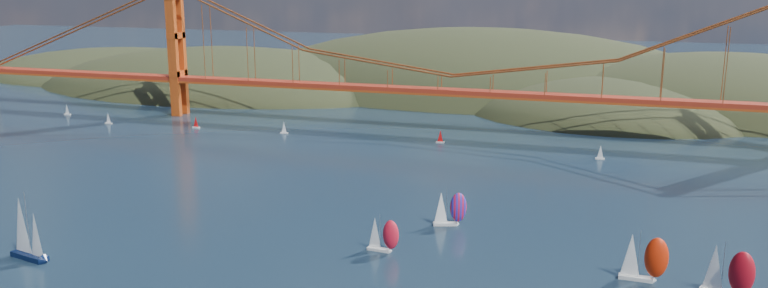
% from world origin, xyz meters
% --- Properties ---
extents(headlands, '(725.00, 225.00, 96.00)m').
position_xyz_m(headlands, '(44.95, 278.29, -12.46)').
color(headlands, black).
rests_on(headlands, ground).
extents(bridge, '(552.00, 12.00, 55.00)m').
position_xyz_m(bridge, '(-1.75, 180.00, 32.23)').
color(bridge, maroon).
rests_on(bridge, ground).
extents(sloop_navy, '(10.21, 6.62, 15.20)m').
position_xyz_m(sloop_navy, '(-60.13, 24.69, 6.71)').
color(sloop_navy, black).
rests_on(sloop_navy, ground).
extents(racer_0, '(7.56, 3.35, 8.57)m').
position_xyz_m(racer_0, '(12.27, 51.70, 4.05)').
color(racer_0, silver).
rests_on(racer_0, ground).
extents(racer_1, '(9.38, 3.87, 10.74)m').
position_xyz_m(racer_1, '(67.16, 51.97, 5.08)').
color(racer_1, silver).
rests_on(racer_1, ground).
extents(racer_2, '(9.81, 6.41, 10.97)m').
position_xyz_m(racer_2, '(82.36, 49.05, 5.18)').
color(racer_2, silver).
rests_on(racer_2, ground).
extents(racer_rwb, '(8.43, 5.24, 9.43)m').
position_xyz_m(racer_rwb, '(22.67, 73.28, 4.45)').
color(racer_rwb, silver).
rests_on(racer_rwb, ground).
extents(distant_boat_0, '(3.00, 2.00, 4.70)m').
position_xyz_m(distant_boat_0, '(-166.19, 164.27, 2.41)').
color(distant_boat_0, silver).
rests_on(distant_boat_0, ground).
extents(distant_boat_1, '(3.00, 2.00, 4.70)m').
position_xyz_m(distant_boat_1, '(-137.20, 153.75, 2.41)').
color(distant_boat_1, silver).
rests_on(distant_boat_1, ground).
extents(distant_boat_2, '(3.00, 2.00, 4.70)m').
position_xyz_m(distant_boat_2, '(-98.52, 156.91, 2.41)').
color(distant_boat_2, silver).
rests_on(distant_boat_2, ground).
extents(distant_boat_3, '(3.00, 2.00, 4.70)m').
position_xyz_m(distant_boat_3, '(-60.74, 157.92, 2.41)').
color(distant_boat_3, silver).
rests_on(distant_boat_3, ground).
extents(distant_boat_8, '(3.00, 2.00, 4.70)m').
position_xyz_m(distant_boat_8, '(56.26, 152.48, 2.41)').
color(distant_boat_8, silver).
rests_on(distant_boat_8, ground).
extents(distant_boat_9, '(3.00, 2.00, 4.70)m').
position_xyz_m(distant_boat_9, '(0.11, 160.29, 2.41)').
color(distant_boat_9, silver).
rests_on(distant_boat_9, ground).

